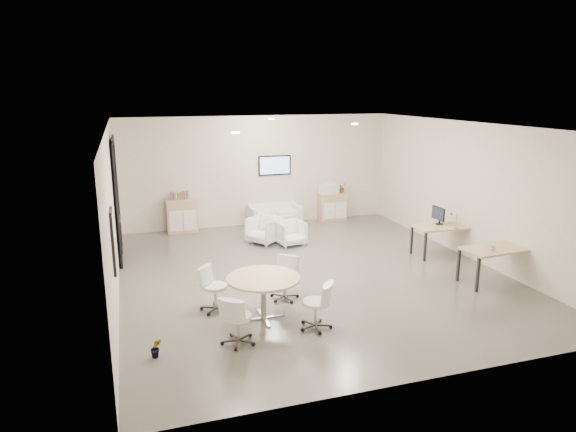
% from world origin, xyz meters
% --- Properties ---
extents(room_shell, '(9.60, 10.60, 4.80)m').
position_xyz_m(room_shell, '(0.00, 0.00, 1.60)').
color(room_shell, '#5D5B55').
rests_on(room_shell, ground).
extents(glass_door, '(0.09, 1.90, 2.85)m').
position_xyz_m(glass_door, '(-3.95, 2.51, 1.50)').
color(glass_door, black).
rests_on(glass_door, room_shell).
extents(artwork, '(0.05, 0.54, 1.04)m').
position_xyz_m(artwork, '(-3.97, -1.60, 1.55)').
color(artwork, black).
rests_on(artwork, room_shell).
extents(wall_tv, '(0.98, 0.06, 0.58)m').
position_xyz_m(wall_tv, '(0.50, 4.46, 1.75)').
color(wall_tv, black).
rests_on(wall_tv, room_shell).
extents(ceiling_spots, '(3.14, 4.14, 0.03)m').
position_xyz_m(ceiling_spots, '(-0.20, 0.83, 3.18)').
color(ceiling_spots, '#FFEAC6').
rests_on(ceiling_spots, room_shell).
extents(sideboard_left, '(0.84, 0.44, 0.95)m').
position_xyz_m(sideboard_left, '(-2.28, 4.26, 0.47)').
color(sideboard_left, tan).
rests_on(sideboard_left, room_shell).
extents(sideboard_right, '(0.84, 0.41, 0.84)m').
position_xyz_m(sideboard_right, '(2.30, 4.27, 0.42)').
color(sideboard_right, tan).
rests_on(sideboard_right, room_shell).
extents(books, '(0.49, 0.14, 0.22)m').
position_xyz_m(books, '(-2.32, 4.26, 1.06)').
color(books, red).
rests_on(books, sideboard_left).
extents(printer, '(0.57, 0.50, 0.36)m').
position_xyz_m(printer, '(2.16, 4.27, 1.01)').
color(printer, white).
rests_on(printer, sideboard_right).
extents(loveseat, '(1.53, 0.83, 0.56)m').
position_xyz_m(loveseat, '(0.38, 4.12, 0.30)').
color(loveseat, silver).
rests_on(loveseat, room_shell).
extents(blue_rug, '(1.66, 1.35, 0.01)m').
position_xyz_m(blue_rug, '(0.14, 2.69, 0.01)').
color(blue_rug, '#2F5490').
rests_on(blue_rug, room_shell).
extents(armchair_left, '(1.00, 1.01, 0.76)m').
position_xyz_m(armchair_left, '(-0.36, 2.54, 0.38)').
color(armchair_left, silver).
rests_on(armchair_left, room_shell).
extents(armchair_right, '(0.75, 0.71, 0.69)m').
position_xyz_m(armchair_right, '(0.25, 2.16, 0.34)').
color(armchair_right, silver).
rests_on(armchair_right, room_shell).
extents(desk_rear, '(1.43, 0.76, 0.73)m').
position_xyz_m(desk_rear, '(3.48, 0.24, 0.66)').
color(desk_rear, tan).
rests_on(desk_rear, room_shell).
extents(desk_front, '(1.51, 0.84, 0.76)m').
position_xyz_m(desk_front, '(3.46, -1.70, 0.68)').
color(desk_front, tan).
rests_on(desk_front, room_shell).
extents(monitor, '(0.20, 0.50, 0.44)m').
position_xyz_m(monitor, '(3.44, 0.39, 0.97)').
color(monitor, black).
rests_on(monitor, desk_rear).
extents(round_table, '(1.28, 1.28, 0.78)m').
position_xyz_m(round_table, '(-1.58, -1.93, 0.70)').
color(round_table, tan).
rests_on(round_table, room_shell).
extents(meeting_chairs, '(2.30, 2.30, 0.82)m').
position_xyz_m(meeting_chairs, '(-1.58, -1.93, 0.41)').
color(meeting_chairs, white).
rests_on(meeting_chairs, room_shell).
extents(plant_cabinet, '(0.37, 0.39, 0.24)m').
position_xyz_m(plant_cabinet, '(2.59, 4.28, 0.96)').
color(plant_cabinet, '#3F7F3F').
rests_on(plant_cabinet, sideboard_right).
extents(plant_floor, '(0.18, 0.31, 0.14)m').
position_xyz_m(plant_floor, '(-3.46, -2.72, 0.07)').
color(plant_floor, '#3F7F3F').
rests_on(plant_floor, room_shell).
extents(cup, '(0.13, 0.11, 0.12)m').
position_xyz_m(cup, '(3.23, -1.82, 0.82)').
color(cup, white).
rests_on(cup, desk_front).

